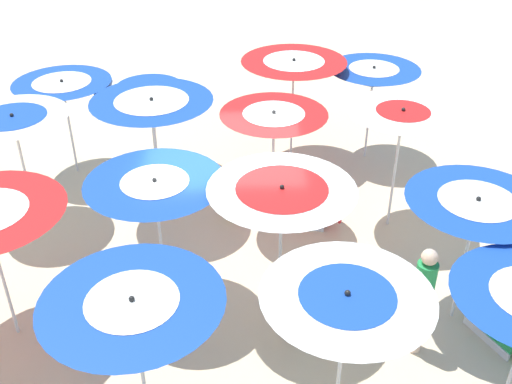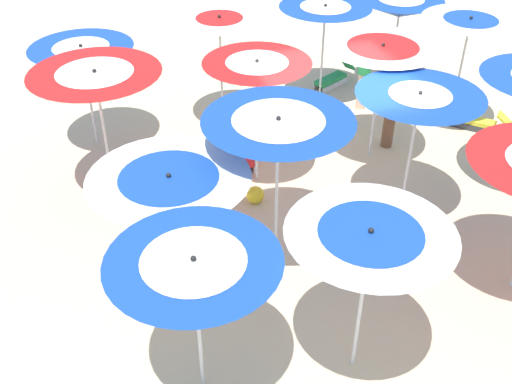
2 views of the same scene
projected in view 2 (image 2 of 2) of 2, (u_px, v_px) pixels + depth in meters
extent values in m
cube|color=beige|center=(327.00, 192.00, 11.65)|extent=(39.06, 39.06, 0.04)
cylinder|color=silver|center=(91.00, 103.00, 12.49)|extent=(0.05, 0.05, 1.96)
cone|color=#1947B2|center=(83.00, 58.00, 11.92)|extent=(2.04, 2.04, 0.44)
cone|color=white|center=(82.00, 53.00, 11.86)|extent=(1.10, 1.10, 0.23)
sphere|color=black|center=(80.00, 46.00, 11.77)|extent=(0.07, 0.07, 0.07)
cylinder|color=silver|center=(105.00, 138.00, 11.07)|extent=(0.05, 0.05, 2.22)
cone|color=red|center=(96.00, 82.00, 10.43)|extent=(2.29, 2.29, 0.36)
cone|color=white|center=(95.00, 78.00, 10.38)|extent=(1.32, 1.32, 0.21)
sphere|color=black|center=(94.00, 71.00, 10.31)|extent=(0.07, 0.07, 0.07)
cylinder|color=silver|center=(175.00, 241.00, 8.95)|extent=(0.05, 0.05, 1.91)
cone|color=white|center=(170.00, 188.00, 8.40)|extent=(2.27, 2.27, 0.35)
cone|color=#1947B2|center=(169.00, 183.00, 8.35)|extent=(1.38, 1.38, 0.21)
sphere|color=black|center=(168.00, 175.00, 8.28)|extent=(0.07, 0.07, 0.07)
cylinder|color=silver|center=(199.00, 331.00, 7.51)|extent=(0.05, 0.05, 1.97)
cone|color=#1947B2|center=(194.00, 272.00, 6.93)|extent=(2.05, 2.05, 0.36)
cone|color=white|center=(194.00, 267.00, 6.89)|extent=(1.22, 1.22, 0.21)
sphere|color=black|center=(193.00, 259.00, 6.81)|extent=(0.07, 0.07, 0.07)
cylinder|color=silver|center=(221.00, 78.00, 13.11)|extent=(0.05, 0.05, 2.26)
cone|color=white|center=(220.00, 27.00, 12.46)|extent=(1.99, 1.99, 0.38)
cone|color=red|center=(219.00, 22.00, 12.40)|extent=(0.97, 0.97, 0.18)
sphere|color=black|center=(219.00, 16.00, 12.33)|extent=(0.07, 0.07, 0.07)
cylinder|color=silver|center=(257.00, 128.00, 11.36)|extent=(0.05, 0.05, 2.23)
cone|color=red|center=(257.00, 73.00, 10.71)|extent=(1.93, 1.93, 0.39)
cone|color=white|center=(257.00, 68.00, 10.66)|extent=(1.11, 1.11, 0.23)
sphere|color=black|center=(257.00, 61.00, 10.58)|extent=(0.07, 0.07, 0.07)
cylinder|color=silver|center=(277.00, 197.00, 9.53)|extent=(0.05, 0.05, 2.29)
cone|color=#1947B2|center=(278.00, 133.00, 8.86)|extent=(2.25, 2.25, 0.43)
cone|color=white|center=(278.00, 128.00, 8.81)|extent=(1.36, 1.36, 0.26)
sphere|color=black|center=(278.00, 118.00, 8.72)|extent=(0.07, 0.07, 0.07)
cylinder|color=silver|center=(360.00, 309.00, 7.71)|extent=(0.05, 0.05, 2.13)
cone|color=white|center=(369.00, 245.00, 7.09)|extent=(2.01, 2.01, 0.36)
cone|color=#1947B2|center=(370.00, 239.00, 7.05)|extent=(1.23, 1.23, 0.22)
sphere|color=black|center=(371.00, 231.00, 6.97)|extent=(0.07, 0.07, 0.07)
cylinder|color=silver|center=(322.00, 58.00, 14.26)|extent=(0.05, 0.05, 2.04)
cone|color=#1947B2|center=(325.00, 15.00, 13.67)|extent=(2.08, 2.08, 0.37)
cone|color=white|center=(325.00, 11.00, 13.61)|extent=(1.14, 1.14, 0.21)
sphere|color=black|center=(326.00, 5.00, 13.54)|extent=(0.07, 0.07, 0.07)
cylinder|color=silver|center=(375.00, 108.00, 12.01)|extent=(0.05, 0.05, 2.23)
cone|color=white|center=(382.00, 54.00, 11.36)|extent=(2.17, 2.17, 0.32)
cone|color=red|center=(382.00, 51.00, 11.32)|extent=(1.34, 1.34, 0.20)
sphere|color=black|center=(383.00, 45.00, 11.25)|extent=(0.07, 0.07, 0.07)
cylinder|color=silver|center=(409.00, 160.00, 10.50)|extent=(0.05, 0.05, 2.19)
cone|color=#1947B2|center=(419.00, 103.00, 9.87)|extent=(2.09, 2.09, 0.30)
cone|color=white|center=(420.00, 98.00, 9.82)|extent=(1.02, 1.02, 0.15)
sphere|color=black|center=(421.00, 93.00, 9.76)|extent=(0.07, 0.07, 0.07)
cylinder|color=silver|center=(394.00, 48.00, 14.84)|extent=(0.05, 0.05, 1.96)
cone|color=#1947B2|center=(400.00, 8.00, 14.27)|extent=(2.00, 2.00, 0.42)
cone|color=white|center=(400.00, 4.00, 14.21)|extent=(1.07, 1.07, 0.22)
cylinder|color=silver|center=(459.00, 79.00, 13.05)|extent=(0.05, 0.05, 2.29)
cone|color=white|center=(469.00, 27.00, 12.39)|extent=(1.97, 1.97, 0.31)
cone|color=#1947B2|center=(470.00, 23.00, 12.35)|extent=(1.09, 1.09, 0.17)
sphere|color=black|center=(471.00, 18.00, 12.28)|extent=(0.07, 0.07, 0.07)
cube|color=silver|center=(335.00, 85.00, 15.23)|extent=(0.85, 0.44, 0.14)
cube|color=silver|center=(326.00, 82.00, 15.41)|extent=(0.85, 0.44, 0.14)
cube|color=green|center=(331.00, 79.00, 15.25)|extent=(0.96, 0.68, 0.10)
cube|color=green|center=(347.00, 63.00, 15.47)|extent=(0.46, 0.43, 0.41)
cube|color=#333338|center=(401.00, 75.00, 15.71)|extent=(0.39, 0.78, 0.14)
cube|color=#333338|center=(390.00, 75.00, 15.74)|extent=(0.39, 0.78, 0.14)
cube|color=red|center=(396.00, 71.00, 15.66)|extent=(0.62, 0.89, 0.10)
cube|color=red|center=(395.00, 53.00, 16.03)|extent=(0.44, 0.51, 0.38)
cube|color=#333338|center=(471.00, 128.00, 13.47)|extent=(0.65, 0.70, 0.14)
cube|color=#333338|center=(474.00, 123.00, 13.68)|extent=(0.65, 0.70, 0.14)
cube|color=yellow|center=(474.00, 121.00, 13.50)|extent=(0.83, 0.87, 0.10)
cube|color=yellow|center=(505.00, 120.00, 13.15)|extent=(0.46, 0.47, 0.29)
cube|color=silver|center=(253.00, 159.00, 12.44)|extent=(0.24, 0.85, 0.14)
cube|color=silver|center=(237.00, 160.00, 12.42)|extent=(0.24, 0.85, 0.14)
cube|color=red|center=(245.00, 154.00, 12.36)|extent=(0.52, 0.92, 0.10)
cube|color=red|center=(243.00, 129.00, 12.69)|extent=(0.40, 0.41, 0.42)
cylinder|color=brown|center=(388.00, 130.00, 12.78)|extent=(0.24, 0.24, 0.78)
cylinder|color=black|center=(393.00, 98.00, 12.35)|extent=(0.30, 0.30, 0.69)
sphere|color=brown|center=(396.00, 77.00, 12.09)|extent=(0.21, 0.21, 0.21)
cylinder|color=beige|center=(362.00, 91.00, 14.16)|extent=(0.24, 0.24, 0.88)
cylinder|color=green|center=(366.00, 57.00, 13.68)|extent=(0.30, 0.30, 0.77)
sphere|color=beige|center=(368.00, 36.00, 13.39)|extent=(0.24, 0.24, 0.24)
sphere|color=yellow|center=(255.00, 195.00, 11.26)|extent=(0.33, 0.33, 0.33)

